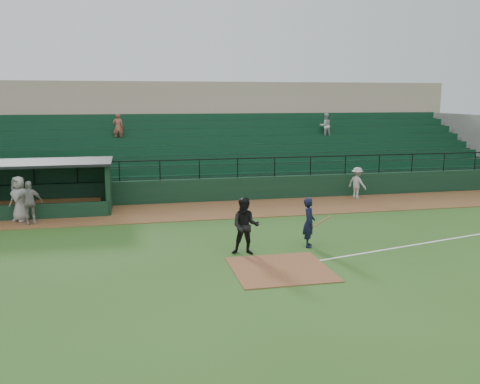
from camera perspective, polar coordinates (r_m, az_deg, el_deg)
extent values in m
plane|color=#284F19|center=(17.33, 3.53, -7.48)|extent=(90.00, 90.00, 0.00)
cube|color=brown|center=(24.86, -1.47, -1.93)|extent=(40.00, 4.00, 0.03)
cube|color=brown|center=(16.42, 4.49, -8.46)|extent=(3.00, 3.00, 0.03)
cube|color=white|center=(21.82, 23.35, -4.56)|extent=(17.49, 4.44, 0.01)
cube|color=black|center=(26.88, -2.35, 0.27)|extent=(36.00, 0.35, 1.20)
cylinder|color=black|center=(26.64, -2.37, 3.66)|extent=(36.00, 0.06, 0.06)
cube|color=slate|center=(31.50, -3.90, 3.95)|extent=(36.00, 9.00, 3.60)
cube|color=#0F3720|center=(30.96, -3.78, 4.67)|extent=(34.56, 8.00, 4.05)
cube|color=slate|center=(38.47, 23.75, 4.71)|extent=(0.35, 9.50, 4.20)
cube|color=tan|center=(37.80, -5.38, 7.12)|extent=(38.00, 3.00, 6.40)
cube|color=slate|center=(35.79, -5.00, 7.75)|extent=(36.00, 2.00, 0.20)
imported|color=#BCBCBC|center=(34.21, 9.40, 7.21)|extent=(0.79, 0.61, 1.62)
imported|color=#9D4D39|center=(31.82, -13.29, 6.94)|extent=(0.63, 0.41, 1.72)
cube|color=black|center=(27.11, -23.19, 0.70)|extent=(8.50, 0.20, 2.30)
cube|color=black|center=(25.33, -14.27, 0.60)|extent=(0.20, 2.60, 2.30)
cube|color=black|center=(25.68, -23.91, 2.89)|extent=(8.90, 3.20, 0.12)
cube|color=olive|center=(26.87, -23.21, -1.33)|extent=(7.65, 0.40, 0.50)
cube|color=black|center=(24.69, -24.19, -2.14)|extent=(8.50, 0.12, 0.70)
imported|color=black|center=(18.74, 7.61, -3.34)|extent=(0.60, 0.75, 1.79)
cylinder|color=olive|center=(18.68, 8.98, -3.25)|extent=(0.79, 0.34, 0.35)
imported|color=black|center=(17.64, 0.61, -3.78)|extent=(1.13, 0.99, 1.98)
imported|color=#ACA6A0|center=(28.02, 12.79, 0.99)|extent=(1.06, 1.25, 1.67)
imported|color=gray|center=(23.56, -22.23, -1.07)|extent=(1.16, 0.74, 1.84)
imported|color=#9F9A95|center=(24.23, -23.17, -0.69)|extent=(1.14, 1.07, 1.96)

